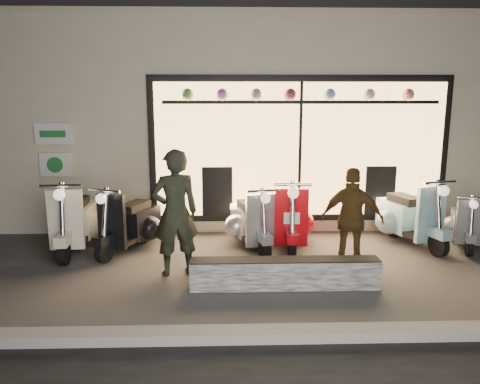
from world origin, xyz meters
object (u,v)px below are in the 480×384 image
object	(u,v)px
graffiti_barrier	(285,274)
man	(175,213)
scooter_red	(289,218)
woman	(352,219)
scooter_silver	(250,221)

from	to	relation	value
graffiti_barrier	man	world-z (taller)	man
scooter_red	woman	size ratio (longest dim) A/B	1.08
woman	graffiti_barrier	bearing A→B (deg)	50.23
scooter_silver	scooter_red	size ratio (longest dim) A/B	0.92
man	woman	xyz separation A→B (m)	(2.53, 0.11, -0.14)
scooter_silver	man	size ratio (longest dim) A/B	0.83
graffiti_barrier	woman	size ratio (longest dim) A/B	1.65
scooter_red	man	bearing A→B (deg)	-139.53
graffiti_barrier	man	distance (m)	1.73
graffiti_barrier	scooter_red	size ratio (longest dim) A/B	1.54
scooter_silver	man	world-z (taller)	man
graffiti_barrier	woman	world-z (taller)	woman
scooter_red	man	size ratio (longest dim) A/B	0.90
scooter_silver	scooter_red	xyz separation A→B (m)	(0.66, 0.04, 0.04)
graffiti_barrier	scooter_silver	xyz separation A→B (m)	(-0.36, 1.84, 0.22)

